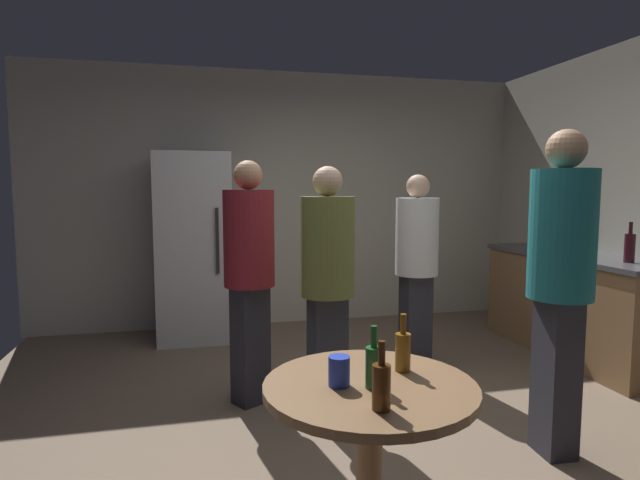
{
  "coord_description": "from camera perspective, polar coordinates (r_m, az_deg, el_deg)",
  "views": [
    {
      "loc": [
        -0.91,
        -2.87,
        1.45
      ],
      "look_at": [
        -0.06,
        0.77,
        1.08
      ],
      "focal_mm": 28.71,
      "sensor_mm": 36.0,
      "label": 1
    }
  ],
  "objects": [
    {
      "name": "kitchen_counter",
      "position": [
        5.03,
        26.68,
        -6.45
      ],
      "size": [
        0.64,
        1.84,
        0.9
      ],
      "color": "olive",
      "rests_on": "ground_plane"
    },
    {
      "name": "foreground_table",
      "position": [
        2.02,
        5.56,
        -18.37
      ],
      "size": [
        0.8,
        0.8,
        0.73
      ],
      "color": "olive",
      "rests_on": "ground_plane"
    },
    {
      "name": "beer_bottle_brown",
      "position": [
        1.74,
        6.86,
        -15.73
      ],
      "size": [
        0.06,
        0.06,
        0.23
      ],
      "color": "#593314",
      "rests_on": "foreground_table"
    },
    {
      "name": "person_in_teal_shirt",
      "position": [
        3.02,
        25.26,
        -2.78
      ],
      "size": [
        0.36,
        0.36,
        1.77
      ],
      "rotation": [
        0.0,
        0.0,
        -3.2
      ],
      "color": "#2D2D38",
      "rests_on": "ground_plane"
    },
    {
      "name": "person_in_maroon_shirt",
      "position": [
        3.45,
        -7.89,
        -2.62
      ],
      "size": [
        0.47,
        0.47,
        1.64
      ],
      "rotation": [
        0.0,
        0.0,
        -1.02
      ],
      "color": "#2D2D38",
      "rests_on": "ground_plane"
    },
    {
      "name": "kettle",
      "position": [
        5.31,
        23.12,
        -0.03
      ],
      "size": [
        0.24,
        0.17,
        0.18
      ],
      "color": "#B2B2B7",
      "rests_on": "kitchen_counter"
    },
    {
      "name": "person_in_white_shirt",
      "position": [
        4.15,
        10.71,
        -1.9
      ],
      "size": [
        0.37,
        0.37,
        1.57
      ],
      "rotation": [
        0.0,
        0.0,
        -1.47
      ],
      "color": "#2D2D38",
      "rests_on": "ground_plane"
    },
    {
      "name": "wine_bottle_on_counter",
      "position": [
        4.55,
        31.25,
        -0.68
      ],
      "size": [
        0.08,
        0.08,
        0.31
      ],
      "color": "#3F141E",
      "rests_on": "kitchen_counter"
    },
    {
      "name": "ground_plane",
      "position": [
        3.36,
        4.24,
        -20.93
      ],
      "size": [
        5.2,
        5.2,
        0.1
      ],
      "primitive_type": "cube",
      "color": "#7A6651"
    },
    {
      "name": "plastic_cup_blue",
      "position": [
        1.93,
        2.14,
        -14.39
      ],
      "size": [
        0.08,
        0.08,
        0.11
      ],
      "primitive_type": "cylinder",
      "color": "blue",
      "rests_on": "foreground_table"
    },
    {
      "name": "beer_bottle_green",
      "position": [
        1.91,
        6.01,
        -13.72
      ],
      "size": [
        0.06,
        0.06,
        0.23
      ],
      "color": "#26662D",
      "rests_on": "foreground_table"
    },
    {
      "name": "beer_bottle_amber",
      "position": [
        2.1,
        9.22,
        -12.03
      ],
      "size": [
        0.06,
        0.06,
        0.23
      ],
      "color": "#8C5919",
      "rests_on": "foreground_table"
    },
    {
      "name": "refrigerator",
      "position": [
        5.1,
        -13.84,
        -0.77
      ],
      "size": [
        0.7,
        0.68,
        1.8
      ],
      "color": "silver",
      "rests_on": "ground_plane"
    },
    {
      "name": "person_in_olive_shirt",
      "position": [
        3.21,
        0.83,
        -3.71
      ],
      "size": [
        0.39,
        0.39,
        1.6
      ],
      "rotation": [
        0.0,
        0.0,
        -1.42
      ],
      "color": "#2D2D38",
      "rests_on": "ground_plane"
    },
    {
      "name": "wall_back",
      "position": [
        5.57,
        -3.83,
        4.55
      ],
      "size": [
        5.32,
        0.06,
        2.7
      ],
      "primitive_type": "cube",
      "color": "beige",
      "rests_on": "ground_plane"
    }
  ]
}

